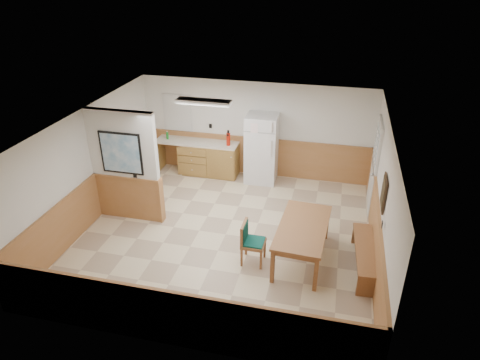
% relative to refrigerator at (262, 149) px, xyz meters
% --- Properties ---
extents(ground, '(6.00, 6.00, 0.00)m').
position_rel_refrigerator_xyz_m(ground, '(-0.25, -2.63, -0.89)').
color(ground, beige).
rests_on(ground, ground).
extents(ceiling, '(6.00, 6.00, 0.02)m').
position_rel_refrigerator_xyz_m(ceiling, '(-0.25, -2.63, 1.61)').
color(ceiling, white).
rests_on(ceiling, back_wall).
extents(back_wall, '(6.00, 0.02, 2.50)m').
position_rel_refrigerator_xyz_m(back_wall, '(-0.25, 0.37, 0.36)').
color(back_wall, silver).
rests_on(back_wall, ground).
extents(right_wall, '(0.02, 6.00, 2.50)m').
position_rel_refrigerator_xyz_m(right_wall, '(2.75, -2.63, 0.36)').
color(right_wall, silver).
rests_on(right_wall, ground).
extents(left_wall, '(0.02, 6.00, 2.50)m').
position_rel_refrigerator_xyz_m(left_wall, '(-3.25, -2.63, 0.36)').
color(left_wall, silver).
rests_on(left_wall, ground).
extents(wainscot_back, '(6.00, 0.04, 1.00)m').
position_rel_refrigerator_xyz_m(wainscot_back, '(-0.25, 0.35, -0.39)').
color(wainscot_back, '#A56E42').
rests_on(wainscot_back, ground).
extents(wainscot_right, '(0.04, 6.00, 1.00)m').
position_rel_refrigerator_xyz_m(wainscot_right, '(2.73, -2.63, -0.39)').
color(wainscot_right, '#A56E42').
rests_on(wainscot_right, ground).
extents(wainscot_left, '(0.04, 6.00, 1.00)m').
position_rel_refrigerator_xyz_m(wainscot_left, '(-3.23, -2.63, -0.39)').
color(wainscot_left, '#A56E42').
rests_on(wainscot_left, ground).
extents(partition_wall, '(1.50, 0.20, 2.50)m').
position_rel_refrigerator_xyz_m(partition_wall, '(-2.50, -2.43, 0.34)').
color(partition_wall, silver).
rests_on(partition_wall, ground).
extents(kitchen_counter, '(2.20, 0.61, 1.00)m').
position_rel_refrigerator_xyz_m(kitchen_counter, '(-1.46, 0.05, -0.43)').
color(kitchen_counter, olive).
rests_on(kitchen_counter, ground).
extents(exterior_door, '(0.07, 1.02, 2.15)m').
position_rel_refrigerator_xyz_m(exterior_door, '(2.71, -0.73, 0.16)').
color(exterior_door, silver).
rests_on(exterior_door, ground).
extents(kitchen_window, '(0.80, 0.04, 1.00)m').
position_rel_refrigerator_xyz_m(kitchen_window, '(-2.35, 0.35, 0.66)').
color(kitchen_window, silver).
rests_on(kitchen_window, back_wall).
extents(wall_painting, '(0.04, 0.50, 0.60)m').
position_rel_refrigerator_xyz_m(wall_painting, '(2.72, -2.93, 0.66)').
color(wall_painting, '#322214').
rests_on(wall_painting, right_wall).
extents(fluorescent_fixture, '(1.20, 0.30, 0.09)m').
position_rel_refrigerator_xyz_m(fluorescent_fixture, '(-1.05, -1.33, 1.56)').
color(fluorescent_fixture, silver).
rests_on(fluorescent_fixture, ceiling).
extents(refrigerator, '(0.80, 0.73, 1.78)m').
position_rel_refrigerator_xyz_m(refrigerator, '(0.00, 0.00, 0.00)').
color(refrigerator, white).
rests_on(refrigerator, ground).
extents(dining_table, '(0.99, 1.82, 0.75)m').
position_rel_refrigerator_xyz_m(dining_table, '(1.38, -3.07, -0.23)').
color(dining_table, '#A2663B').
rests_on(dining_table, ground).
extents(dining_bench, '(0.45, 1.68, 0.45)m').
position_rel_refrigerator_xyz_m(dining_bench, '(2.55, -3.08, -0.54)').
color(dining_bench, '#A2663B').
rests_on(dining_bench, ground).
extents(dining_chair, '(0.60, 0.44, 0.85)m').
position_rel_refrigerator_xyz_m(dining_chair, '(0.42, -3.38, -0.40)').
color(dining_chair, '#A2663B').
rests_on(dining_chair, ground).
extents(fire_extinguisher, '(0.11, 0.11, 0.41)m').
position_rel_refrigerator_xyz_m(fire_extinguisher, '(-0.87, 0.01, 0.19)').
color(fire_extinguisher, '#BA1A09').
rests_on(fire_extinguisher, kitchen_counter).
extents(soap_bottle, '(0.08, 0.08, 0.20)m').
position_rel_refrigerator_xyz_m(soap_bottle, '(-2.56, 0.04, 0.11)').
color(soap_bottle, '#178024').
rests_on(soap_bottle, kitchen_counter).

